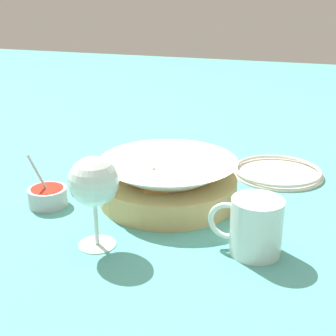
# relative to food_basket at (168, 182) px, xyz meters

# --- Properties ---
(ground_plane) EXTENTS (4.00, 4.00, 0.00)m
(ground_plane) POSITION_rel_food_basket_xyz_m (0.03, -0.02, -0.04)
(ground_plane) COLOR teal
(food_basket) EXTENTS (0.27, 0.27, 0.09)m
(food_basket) POSITION_rel_food_basket_xyz_m (0.00, 0.00, 0.00)
(food_basket) COLOR tan
(food_basket) RESTS_ON ground_plane
(sauce_cup) EXTENTS (0.08, 0.07, 0.10)m
(sauce_cup) POSITION_rel_food_basket_xyz_m (0.21, 0.10, -0.02)
(sauce_cup) COLOR #B7B7BC
(sauce_cup) RESTS_ON ground_plane
(wine_glass) EXTENTS (0.08, 0.08, 0.15)m
(wine_glass) POSITION_rel_food_basket_xyz_m (0.05, 0.20, 0.07)
(wine_glass) COLOR silver
(wine_glass) RESTS_ON ground_plane
(beer_mug) EXTENTS (0.12, 0.08, 0.09)m
(beer_mug) POSITION_rel_food_basket_xyz_m (-0.19, 0.14, 0.00)
(beer_mug) COLOR silver
(beer_mug) RESTS_ON ground_plane
(side_plate) EXTENTS (0.20, 0.20, 0.01)m
(side_plate) POSITION_rel_food_basket_xyz_m (-0.18, -0.21, -0.03)
(side_plate) COLOR silver
(side_plate) RESTS_ON ground_plane
(napkin) EXTENTS (0.14, 0.09, 0.01)m
(napkin) POSITION_rel_food_basket_xyz_m (0.14, -0.20, -0.03)
(napkin) COLOR #DB4C3D
(napkin) RESTS_ON ground_plane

